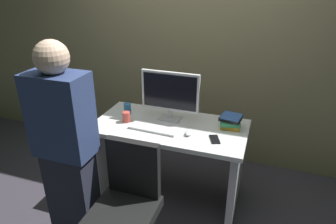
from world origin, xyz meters
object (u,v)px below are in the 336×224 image
object	(u,v)px
desk	(170,148)
cell_phone	(215,139)
office_chair	(128,212)
monitor	(170,93)
keyboard	(153,129)
cup_near_keyboard	(126,117)
mouse	(189,133)
cup_by_monitor	(127,108)
person_at_desk	(67,154)
book_stack	(231,121)

from	to	relation	value
desk	cell_phone	bearing A→B (deg)	-16.94
office_chair	monitor	world-z (taller)	monitor
office_chair	keyboard	distance (m)	0.74
monitor	cup_near_keyboard	xyz separation A→B (m)	(-0.36, -0.18, -0.21)
keyboard	cup_near_keyboard	distance (m)	0.30
mouse	cell_phone	xyz separation A→B (m)	(0.22, -0.01, -0.01)
monitor	cup_by_monitor	distance (m)	0.48
office_chair	person_at_desk	world-z (taller)	person_at_desk
book_stack	mouse	bearing A→B (deg)	-142.07
office_chair	keyboard	size ratio (longest dim) A/B	2.19
person_at_desk	book_stack	bearing A→B (deg)	42.73
cell_phone	person_at_desk	bearing A→B (deg)	-164.75
cup_near_keyboard	cell_phone	world-z (taller)	cup_near_keyboard
monitor	cell_phone	distance (m)	0.59
person_at_desk	mouse	size ratio (longest dim) A/B	16.39
keyboard	office_chair	bearing A→B (deg)	-82.68
desk	monitor	bearing A→B (deg)	108.00
office_chair	book_stack	world-z (taller)	office_chair
cup_by_monitor	office_chair	bearing A→B (deg)	-65.25
mouse	book_stack	world-z (taller)	book_stack
monitor	cell_phone	bearing A→B (deg)	-27.88
cup_near_keyboard	book_stack	bearing A→B (deg)	11.55
office_chair	monitor	bearing A→B (deg)	88.89
person_at_desk	cell_phone	size ratio (longest dim) A/B	11.38
person_at_desk	keyboard	bearing A→B (deg)	60.38
monitor	cup_near_keyboard	bearing A→B (deg)	-153.36
cup_near_keyboard	mouse	bearing A→B (deg)	-5.24
desk	office_chair	xyz separation A→B (m)	(-0.06, -0.79, -0.09)
office_chair	keyboard	world-z (taller)	office_chair
book_stack	desk	bearing A→B (deg)	-166.53
desk	cup_by_monitor	distance (m)	0.56
monitor	cell_phone	xyz separation A→B (m)	(0.47, -0.25, -0.25)
desk	person_at_desk	world-z (taller)	person_at_desk
person_at_desk	cup_by_monitor	bearing A→B (deg)	88.64
cup_near_keyboard	keyboard	bearing A→B (deg)	-13.20
person_at_desk	monitor	world-z (taller)	person_at_desk
monitor	mouse	distance (m)	0.42
mouse	cup_near_keyboard	xyz separation A→B (m)	(-0.60, 0.06, 0.03)
office_chair	person_at_desk	xyz separation A→B (m)	(-0.44, -0.02, 0.41)
keyboard	cell_phone	distance (m)	0.54
cup_by_monitor	book_stack	bearing A→B (deg)	0.82
office_chair	person_at_desk	distance (m)	0.60
office_chair	book_stack	distance (m)	1.15
desk	keyboard	world-z (taller)	keyboard
person_at_desk	book_stack	size ratio (longest dim) A/B	8.17
mouse	monitor	bearing A→B (deg)	136.25
desk	book_stack	distance (m)	0.61
cell_phone	office_chair	bearing A→B (deg)	-147.50
office_chair	cell_phone	size ratio (longest dim) A/B	6.53
office_chair	cup_by_monitor	distance (m)	1.06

